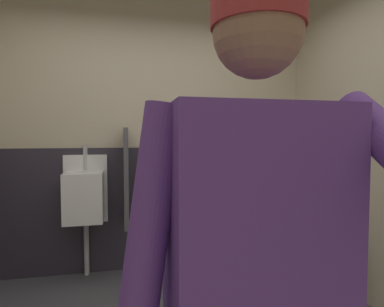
# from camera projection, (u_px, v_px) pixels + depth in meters

# --- Properties ---
(wall_back) EXTENTS (3.84, 0.12, 2.77)m
(wall_back) POSITION_uv_depth(u_px,v_px,m) (148.00, 130.00, 3.22)
(wall_back) COLOR beige
(wall_back) RESTS_ON ground_plane
(wainscot_band_back) EXTENTS (3.24, 0.03, 1.21)m
(wainscot_band_back) POSITION_uv_depth(u_px,v_px,m) (149.00, 208.00, 3.19)
(wainscot_band_back) COLOR #2D2833
(wainscot_band_back) RESTS_ON ground_plane
(urinal_left) EXTENTS (0.40, 0.34, 1.24)m
(urinal_left) POSITION_uv_depth(u_px,v_px,m) (84.00, 196.00, 2.91)
(urinal_left) COLOR white
(urinal_left) RESTS_ON ground_plane
(urinal_middle) EXTENTS (0.40, 0.34, 1.24)m
(urinal_middle) POSITION_uv_depth(u_px,v_px,m) (166.00, 193.00, 3.07)
(urinal_middle) COLOR white
(urinal_middle) RESTS_ON ground_plane
(privacy_divider_panel) EXTENTS (0.04, 0.40, 0.90)m
(privacy_divider_panel) POSITION_uv_depth(u_px,v_px,m) (126.00, 177.00, 2.91)
(privacy_divider_panel) COLOR #4C4C51
(person) EXTENTS (0.63, 0.60, 1.66)m
(person) POSITION_uv_depth(u_px,v_px,m) (257.00, 287.00, 0.74)
(person) COLOR #2D3342
(person) RESTS_ON ground_plane
(trash_bin) EXTENTS (0.37, 0.37, 0.65)m
(trash_bin) POSITION_uv_depth(u_px,v_px,m) (315.00, 257.00, 2.61)
(trash_bin) COLOR #38383D
(trash_bin) RESTS_ON ground_plane
(soap_dispenser) EXTENTS (0.10, 0.07, 0.18)m
(soap_dispenser) POSITION_uv_depth(u_px,v_px,m) (247.00, 130.00, 3.35)
(soap_dispenser) COLOR silver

